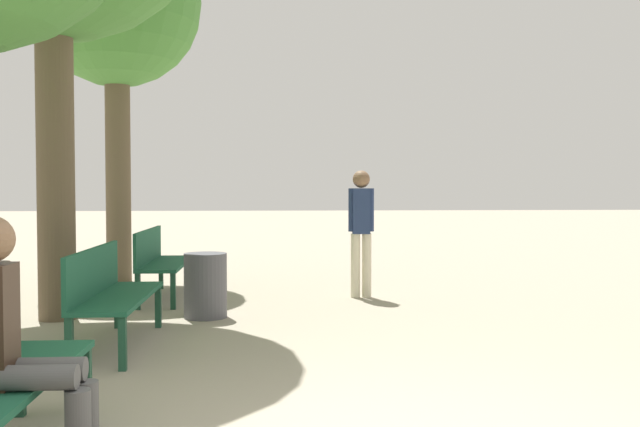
{
  "coord_description": "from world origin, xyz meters",
  "views": [
    {
      "loc": [
        -0.47,
        -3.45,
        1.46
      ],
      "look_at": [
        -0.04,
        3.29,
        1.21
      ],
      "focal_mm": 40.0,
      "sensor_mm": 36.0,
      "label": 1
    }
  ],
  "objects_px": {
    "pedestrian_near": "(361,225)",
    "trash_bin": "(205,285)",
    "person_seated": "(17,340)",
    "bench_row_2": "(159,258)",
    "bench_row_1": "(108,289)",
    "tree_row_2": "(116,7)"
  },
  "relations": [
    {
      "from": "tree_row_2",
      "to": "bench_row_2",
      "type": "bearing_deg",
      "value": -62.8
    },
    {
      "from": "bench_row_1",
      "to": "person_seated",
      "type": "height_order",
      "value": "person_seated"
    },
    {
      "from": "tree_row_2",
      "to": "pedestrian_near",
      "type": "distance_m",
      "value": 5.11
    },
    {
      "from": "person_seated",
      "to": "bench_row_2",
      "type": "bearing_deg",
      "value": 92.39
    },
    {
      "from": "bench_row_1",
      "to": "tree_row_2",
      "type": "height_order",
      "value": "tree_row_2"
    },
    {
      "from": "pedestrian_near",
      "to": "trash_bin",
      "type": "xyz_separation_m",
      "value": [
        -1.91,
        -1.33,
        -0.6
      ]
    },
    {
      "from": "bench_row_1",
      "to": "pedestrian_near",
      "type": "relative_size",
      "value": 1.09
    },
    {
      "from": "tree_row_2",
      "to": "trash_bin",
      "type": "height_order",
      "value": "tree_row_2"
    },
    {
      "from": "tree_row_2",
      "to": "trash_bin",
      "type": "relative_size",
      "value": 7.71
    },
    {
      "from": "tree_row_2",
      "to": "person_seated",
      "type": "distance_m",
      "value": 8.37
    },
    {
      "from": "pedestrian_near",
      "to": "trash_bin",
      "type": "height_order",
      "value": "pedestrian_near"
    },
    {
      "from": "trash_bin",
      "to": "bench_row_1",
      "type": "bearing_deg",
      "value": -117.74
    },
    {
      "from": "bench_row_2",
      "to": "tree_row_2",
      "type": "distance_m",
      "value": 4.13
    },
    {
      "from": "tree_row_2",
      "to": "pedestrian_near",
      "type": "relative_size",
      "value": 3.32
    },
    {
      "from": "person_seated",
      "to": "trash_bin",
      "type": "height_order",
      "value": "person_seated"
    },
    {
      "from": "bench_row_2",
      "to": "trash_bin",
      "type": "height_order",
      "value": "bench_row_2"
    },
    {
      "from": "bench_row_1",
      "to": "bench_row_2",
      "type": "bearing_deg",
      "value": 90.0
    },
    {
      "from": "bench_row_2",
      "to": "person_seated",
      "type": "bearing_deg",
      "value": -87.61
    },
    {
      "from": "bench_row_2",
      "to": "person_seated",
      "type": "distance_m",
      "value": 5.83
    },
    {
      "from": "bench_row_2",
      "to": "trash_bin",
      "type": "relative_size",
      "value": 2.54
    },
    {
      "from": "bench_row_2",
      "to": "pedestrian_near",
      "type": "distance_m",
      "value": 2.69
    },
    {
      "from": "bench_row_1",
      "to": "pedestrian_near",
      "type": "xyz_separation_m",
      "value": [
        2.65,
        2.74,
        0.42
      ]
    }
  ]
}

